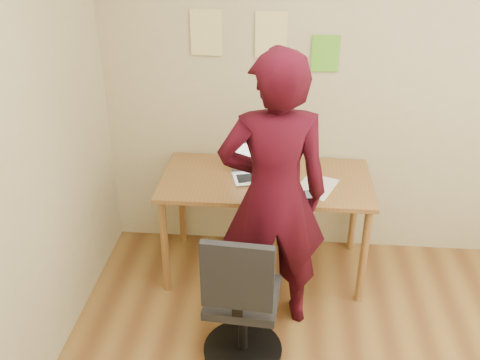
# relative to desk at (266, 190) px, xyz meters

# --- Properties ---
(room) EXTENTS (3.58, 3.58, 2.78)m
(room) POSITION_rel_desk_xyz_m (0.58, -1.38, 0.70)
(room) COLOR brown
(room) RESTS_ON ground
(desk) EXTENTS (1.40, 0.70, 0.74)m
(desk) POSITION_rel_desk_xyz_m (0.00, 0.00, 0.00)
(desk) COLOR olive
(desk) RESTS_ON ground
(laptop) EXTENTS (0.35, 0.33, 0.21)m
(laptop) POSITION_rel_desk_xyz_m (-0.08, 0.04, 0.14)
(laptop) COLOR silver
(laptop) RESTS_ON desk
(paper_sheet) EXTENTS (0.32, 0.37, 0.00)m
(paper_sheet) POSITION_rel_desk_xyz_m (0.33, -0.09, 0.09)
(paper_sheet) COLOR white
(paper_sheet) RESTS_ON desk
(phone) EXTENTS (0.07, 0.12, 0.01)m
(phone) POSITION_rel_desk_xyz_m (0.28, -0.21, 0.09)
(phone) COLOR black
(phone) RESTS_ON desk
(wall_note_left) EXTENTS (0.21, 0.00, 0.30)m
(wall_note_left) POSITION_rel_desk_xyz_m (-0.43, 0.36, 0.96)
(wall_note_left) COLOR #F4E392
(wall_note_left) RESTS_ON room
(wall_note_mid) EXTENTS (0.21, 0.00, 0.30)m
(wall_note_mid) POSITION_rel_desk_xyz_m (-0.00, 0.36, 0.96)
(wall_note_mid) COLOR #F4E392
(wall_note_mid) RESTS_ON room
(wall_note_right) EXTENTS (0.18, 0.00, 0.24)m
(wall_note_right) POSITION_rel_desk_xyz_m (0.36, 0.36, 0.84)
(wall_note_right) COLOR #65C52C
(wall_note_right) RESTS_ON room
(office_chair) EXTENTS (0.47, 0.47, 0.90)m
(office_chair) POSITION_rel_desk_xyz_m (-0.09, -0.88, -0.27)
(office_chair) COLOR black
(office_chair) RESTS_ON ground
(person) EXTENTS (0.69, 0.51, 1.76)m
(person) POSITION_rel_desk_xyz_m (0.06, -0.48, 0.22)
(person) COLOR #360713
(person) RESTS_ON ground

